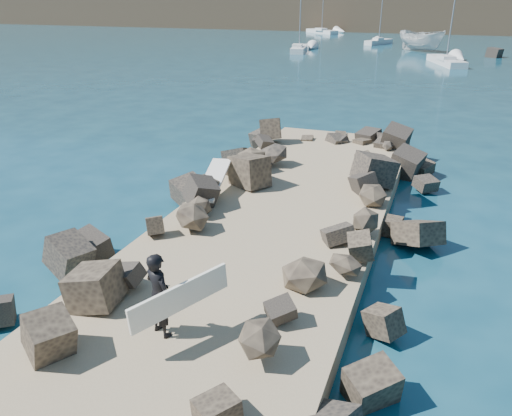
% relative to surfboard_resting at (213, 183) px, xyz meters
% --- Properties ---
extents(ground, '(800.00, 800.00, 0.00)m').
position_rel_surfboard_resting_xyz_m(ground, '(2.39, -1.46, -1.04)').
color(ground, '#0F384C').
rests_on(ground, ground).
extents(jetty, '(6.00, 26.00, 0.60)m').
position_rel_surfboard_resting_xyz_m(jetty, '(2.39, -3.46, -0.74)').
color(jetty, '#8C7759').
rests_on(jetty, ground).
extents(riprap_left, '(2.60, 22.00, 1.00)m').
position_rel_surfboard_resting_xyz_m(riprap_left, '(-0.51, -2.96, -0.54)').
color(riprap_left, black).
rests_on(riprap_left, ground).
extents(riprap_right, '(2.60, 22.00, 1.00)m').
position_rel_surfboard_resting_xyz_m(riprap_right, '(5.29, -2.96, -0.54)').
color(riprap_right, black).
rests_on(riprap_right, ground).
extents(surfboard_resting, '(1.09, 2.62, 0.08)m').
position_rel_surfboard_resting_xyz_m(surfboard_resting, '(0.00, 0.00, 0.00)').
color(surfboard_resting, white).
rests_on(surfboard_resting, riprap_left).
extents(boat_imported, '(7.13, 6.34, 2.70)m').
position_rel_surfboard_resting_xyz_m(boat_imported, '(2.79, 56.36, 0.31)').
color(boat_imported, silver).
rests_on(boat_imported, ground).
extents(surfer_with_board, '(1.36, 1.90, 1.72)m').
position_rel_surfboard_resting_xyz_m(surfer_with_board, '(2.18, -6.86, 0.42)').
color(surfer_with_board, black).
rests_on(surfer_with_board, jetty).
extents(sailboat_a, '(3.06, 7.63, 8.95)m').
position_rel_surfboard_resting_xyz_m(sailboat_a, '(-11.68, 50.48, -0.69)').
color(sailboat_a, silver).
rests_on(sailboat_a, ground).
extents(sailboat_b, '(3.50, 5.84, 7.14)m').
position_rel_surfboard_resting_xyz_m(sailboat_b, '(-3.62, 64.49, -0.69)').
color(sailboat_b, silver).
rests_on(sailboat_b, ground).
extents(sailboat_e, '(7.27, 6.85, 9.76)m').
position_rel_surfboard_resting_xyz_m(sailboat_e, '(-17.00, 84.34, -0.70)').
color(sailboat_e, silver).
rests_on(sailboat_e, ground).
extents(sailboat_c, '(4.26, 8.00, 9.41)m').
position_rel_surfboard_resting_xyz_m(sailboat_c, '(6.19, 43.34, -0.70)').
color(sailboat_c, silver).
rests_on(sailboat_c, ground).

